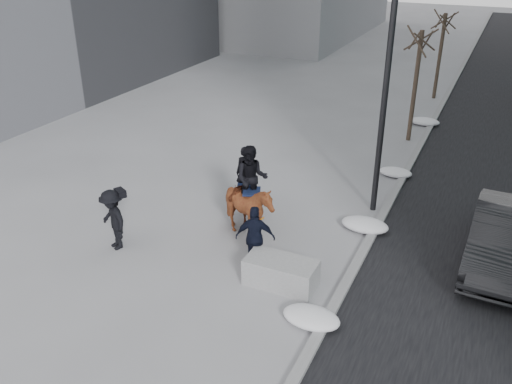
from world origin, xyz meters
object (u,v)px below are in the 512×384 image
at_px(planter, 281,272).
at_px(car_near, 503,239).
at_px(mounted_left, 244,194).
at_px(mounted_right, 250,203).

height_order(planter, car_near, car_near).
bearing_deg(car_near, planter, -143.76).
xyz_separation_m(planter, mounted_left, (-2.32, 2.66, 0.50)).
xyz_separation_m(planter, car_near, (4.88, 3.33, 0.41)).
distance_m(car_near, mounted_left, 7.24).
relative_size(planter, mounted_right, 0.64).
bearing_deg(mounted_right, mounted_left, 125.07).
xyz_separation_m(car_near, mounted_left, (-7.20, -0.68, 0.10)).
relative_size(car_near, mounted_left, 2.00).
bearing_deg(car_near, mounted_left, -172.74).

